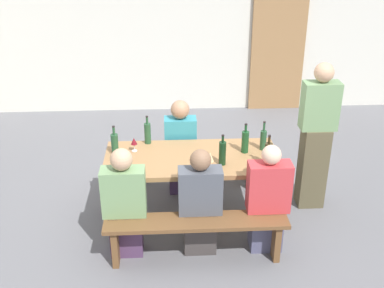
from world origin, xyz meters
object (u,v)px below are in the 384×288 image
tasting_table (192,163)px  wine_bottle_2 (222,153)px  bench_far (189,159)px  wine_bottle_3 (148,133)px  wine_bottle_1 (115,143)px  seated_guest_near_2 (268,202)px  wooden_door (278,49)px  seated_guest_near_1 (200,205)px  wine_bottle_4 (268,154)px  bench_near (196,229)px  wine_bottle_5 (245,141)px  wine_glass_1 (210,157)px  wine_bottle_0 (263,139)px  wine_glass_0 (134,142)px  seated_guest_far_0 (181,149)px  standing_host (316,139)px  seated_guest_near_0 (125,205)px

tasting_table → wine_bottle_2: (0.30, -0.19, 0.21)m
bench_far → wine_bottle_2: wine_bottle_2 is taller
tasting_table → wine_bottle_3: 0.64m
wine_bottle_1 → seated_guest_near_2: seated_guest_near_2 is taller
wooden_door → seated_guest_near_1: size_ratio=1.89×
wine_bottle_4 → bench_near: bearing=-146.3°
tasting_table → bench_near: 0.80m
wooden_door → wine_bottle_3: wooden_door is taller
bench_near → wine_bottle_1: 1.29m
bench_far → wine_bottle_4: size_ratio=5.27×
wine_bottle_5 → wine_glass_1: wine_bottle_5 is taller
wine_bottle_0 → wine_glass_0: bearing=178.5°
seated_guest_far_0 → wine_bottle_0: bearing=63.3°
wooden_door → wine_bottle_0: (-0.84, -3.16, -0.18)m
tasting_table → wine_glass_0: size_ratio=11.91×
bench_near → seated_guest_far_0: bearing=94.5°
wine_bottle_4 → seated_guest_far_0: seated_guest_far_0 is taller
tasting_table → wine_bottle_0: size_ratio=5.62×
wine_glass_1 → standing_host: size_ratio=0.10×
wine_bottle_3 → seated_guest_near_1: 1.14m
bench_near → seated_guest_near_1: (0.05, 0.15, 0.17)m
tasting_table → wine_glass_1: bearing=-56.3°
wine_bottle_2 → seated_guest_near_2: bearing=-44.1°
bench_near → seated_guest_near_2: size_ratio=1.54×
seated_guest_far_0 → standing_host: 1.56m
wine_bottle_2 → wooden_door: bearing=69.2°
bench_near → wine_bottle_2: bearing=61.3°
standing_host → seated_guest_near_1: bearing=30.1°
wine_bottle_3 → standing_host: (1.86, -0.18, -0.05)m
wine_bottle_3 → wine_glass_1: wine_bottle_3 is taller
seated_guest_near_0 → bench_far: bearing=-27.4°
bench_near → wine_bottle_2: wine_bottle_2 is taller
tasting_table → wooden_door: bearing=63.8°
seated_guest_near_2 → wine_bottle_2: bearing=45.9°
wine_bottle_4 → seated_guest_near_0: 1.53m
tasting_table → wine_glass_1: (0.17, -0.25, 0.20)m
wine_bottle_0 → seated_guest_near_0: size_ratio=0.29×
tasting_table → seated_guest_near_0: seated_guest_near_0 is taller
wine_glass_0 → seated_guest_near_2: 1.56m
wine_bottle_4 → seated_guest_near_0: (-1.44, -0.36, -0.34)m
bench_near → wine_bottle_2: 0.82m
bench_far → seated_guest_near_2: 1.50m
wine_glass_1 → seated_guest_far_0: size_ratio=0.15×
bench_near → bench_far: (0.00, 1.46, 0.00)m
seated_guest_near_0 → seated_guest_near_2: seated_guest_near_0 is taller
standing_host → wine_bottle_2: bearing=19.2°
wine_bottle_0 → seated_guest_far_0: bearing=153.3°
wooden_door → wine_glass_1: (-1.46, -3.55, -0.18)m
wine_bottle_0 → seated_guest_near_0: seated_guest_near_0 is taller
tasting_table → wine_bottle_1: bearing=171.7°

